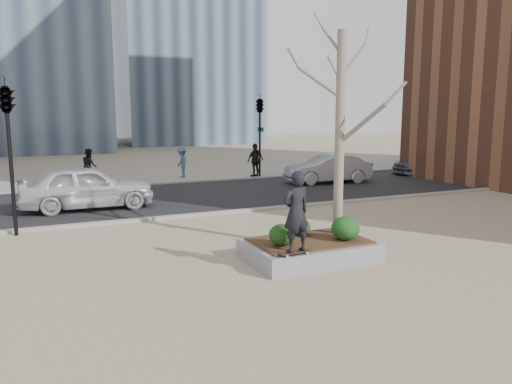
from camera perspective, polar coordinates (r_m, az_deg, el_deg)
name	(u,v)px	position (r m, az deg, el deg)	size (l,w,h in m)	color
ground	(272,265)	(11.82, 1.86, -8.29)	(120.00, 120.00, 0.00)	tan
street	(165,198)	(21.01, -10.39, -0.69)	(60.00, 8.00, 0.02)	black
far_sidewalk	(132,178)	(27.78, -13.97, 1.57)	(60.00, 6.00, 0.02)	gray
planter	(309,250)	(12.22, 6.09, -6.65)	(3.00, 2.00, 0.45)	gray
planter_mulch	(309,241)	(12.15, 6.11, -5.54)	(2.70, 1.70, 0.04)	#382314
sycamore_tree	(341,102)	(12.55, 9.65, 10.16)	(2.80, 2.80, 6.60)	gray
shrub_left	(282,235)	(11.52, 2.97, -4.92)	(0.60, 0.60, 0.51)	black
shrub_middle	(300,227)	(12.50, 5.09, -4.00)	(0.51, 0.51, 0.43)	black
shrub_right	(345,228)	(12.18, 10.19, -4.10)	(0.68, 0.68, 0.58)	#143F15
skateboard	(296,253)	(10.99, 4.54, -7.00)	(0.78, 0.20, 0.07)	black
skateboarder	(296,212)	(10.77, 4.60, -2.26)	(0.65, 0.43, 1.78)	black
police_car	(87,187)	(19.22, -18.75, 0.54)	(1.91, 4.74, 1.62)	silver
car_silver	(328,169)	(25.27, 8.23, 2.66)	(1.51, 4.33, 1.43)	#999BA1
car_third	(428,162)	(30.52, 19.01, 3.27)	(1.87, 4.60, 1.33)	#53545F
pedestrian_a	(89,165)	(26.63, -18.50, 2.92)	(0.83, 0.64, 1.70)	black
pedestrian_b	(182,162)	(27.31, -8.47, 3.39)	(1.07, 0.62, 1.66)	#3E5770
pedestrian_c	(255,160)	(27.29, -0.07, 3.66)	(1.07, 0.45, 1.83)	black
traffic_light_near	(10,158)	(15.75, -26.26, 3.50)	(0.60, 2.48, 4.50)	black
traffic_light_far	(260,136)	(27.28, 0.43, 6.42)	(0.60, 2.48, 4.50)	black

